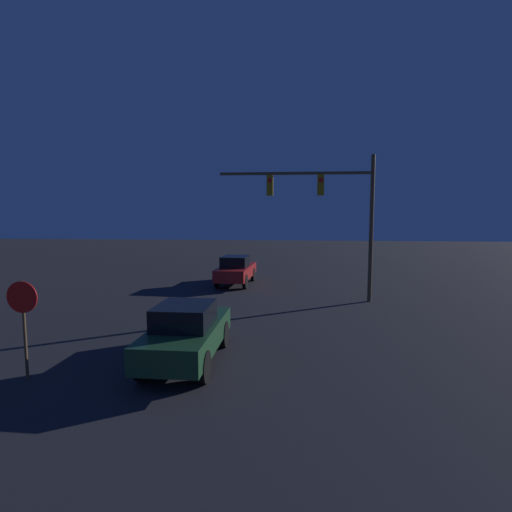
# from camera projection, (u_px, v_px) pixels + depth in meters

# --- Properties ---
(car_near) EXTENTS (1.70, 4.18, 1.58)m
(car_near) POSITION_uv_depth(u_px,v_px,m) (187.00, 332.00, 10.39)
(car_near) COLOR #1E4728
(car_near) RESTS_ON ground_plane
(car_far) EXTENTS (1.87, 4.24, 1.58)m
(car_far) POSITION_uv_depth(u_px,v_px,m) (236.00, 270.00, 21.92)
(car_far) COLOR #B21E1E
(car_far) RESTS_ON ground_plane
(traffic_signal_mast) EXTENTS (6.75, 0.30, 6.41)m
(traffic_signal_mast) POSITION_uv_depth(u_px,v_px,m) (330.00, 203.00, 17.43)
(traffic_signal_mast) COLOR brown
(traffic_signal_mast) RESTS_ON ground_plane
(stop_sign) EXTENTS (0.74, 0.07, 2.34)m
(stop_sign) POSITION_uv_depth(u_px,v_px,m) (23.00, 311.00, 9.24)
(stop_sign) COLOR brown
(stop_sign) RESTS_ON ground_plane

